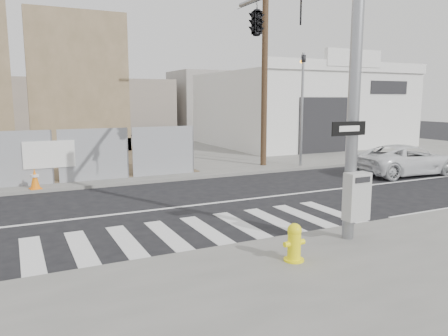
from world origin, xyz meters
name	(u,v)px	position (x,y,z in m)	size (l,w,h in m)	color
ground	(173,208)	(0.00, 0.00, 0.00)	(100.00, 100.00, 0.00)	black
sidewalk_far	(92,154)	(0.00, 14.00, 0.06)	(50.00, 20.00, 0.12)	slate
signal_pole	(284,40)	(2.49, -2.05, 4.78)	(0.96, 5.87, 7.00)	gray
far_signal_pole	(302,93)	(8.00, 4.60, 3.48)	(0.16, 0.20, 5.60)	gray
concrete_wall_right	(80,96)	(-0.50, 14.08, 3.38)	(5.50, 1.30, 8.00)	brown
auto_shop	(301,109)	(14.00, 12.97, 2.54)	(12.00, 10.20, 5.95)	silver
utility_pole_right	(265,55)	(6.50, 5.50, 5.20)	(1.60, 0.28, 10.00)	#493322
fire_hydrant	(294,242)	(0.58, -5.43, 0.49)	(0.46, 0.41, 0.75)	#FDED0E
suv	(406,160)	(10.99, 1.09, 0.65)	(2.15, 4.67, 1.30)	silver
traffic_cone_d	(35,179)	(-3.57, 4.22, 0.48)	(0.44, 0.44, 0.73)	orange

